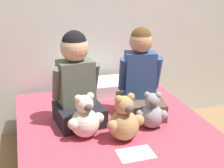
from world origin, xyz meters
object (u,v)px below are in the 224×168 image
teddy_bear_held_by_right_child (152,113)px  sign_card (136,154)px  bed (123,165)px  teddy_bear_held_by_left_child (85,119)px  teddy_bear_between_children (125,121)px  child_on_left (77,82)px  child_on_right (140,80)px  pillow_at_headboard (94,88)px

teddy_bear_held_by_right_child → sign_card: teddy_bear_held_by_right_child is taller
bed → teddy_bear_held_by_right_child: bearing=21.0°
teddy_bear_held_by_right_child → sign_card: bearing=-107.6°
bed → sign_card: sign_card is taller
teddy_bear_held_by_left_child → teddy_bear_between_children: bearing=-37.8°
teddy_bear_held_by_right_child → teddy_bear_between_children: (-0.23, -0.10, 0.02)m
child_on_left → teddy_bear_between_children: (0.23, -0.34, -0.16)m
bed → sign_card: (0.01, -0.20, 0.20)m
child_on_right → teddy_bear_held_by_left_child: bearing=-142.9°
teddy_bear_held_by_left_child → sign_card: size_ratio=1.39×
bed → pillow_at_headboard: size_ratio=3.29×
child_on_left → sign_card: child_on_left is taller
teddy_bear_held_by_left_child → teddy_bear_held_by_right_child: 0.45m
bed → child_on_left: size_ratio=3.03×
bed → teddy_bear_held_by_left_child: teddy_bear_held_by_left_child is taller
bed → pillow_at_headboard: bearing=90.0°
bed → teddy_bear_between_children: 0.33m
child_on_right → teddy_bear_held_by_right_child: size_ratio=2.51×
sign_card → teddy_bear_held_by_left_child: bearing=128.5°
pillow_at_headboard → sign_card: size_ratio=2.80×
sign_card → teddy_bear_held_by_right_child: bearing=52.2°
child_on_right → teddy_bear_held_by_left_child: 0.53m
pillow_at_headboard → child_on_left: bearing=-116.3°
teddy_bear_held_by_left_child → pillow_at_headboard: bearing=59.2°
teddy_bear_held_by_left_child → teddy_bear_held_by_right_child: teddy_bear_held_by_left_child is taller
teddy_bear_held_by_right_child → pillow_at_headboard: (-0.23, 0.70, -0.05)m
child_on_left → pillow_at_headboard: (0.23, 0.46, -0.23)m
pillow_at_headboard → teddy_bear_between_children: bearing=-89.7°
teddy_bear_held_by_left_child → bed: bearing=-35.7°
child_on_right → child_on_left: bearing=-169.9°
sign_card → teddy_bear_between_children: bearing=91.4°
child_on_left → teddy_bear_held_by_right_child: size_ratio=2.51×
teddy_bear_held_by_right_child → teddy_bear_between_children: teddy_bear_between_children is taller
teddy_bear_between_children → teddy_bear_held_by_left_child: bearing=145.6°
child_on_left → teddy_bear_held_by_right_child: (0.46, -0.24, -0.18)m
teddy_bear_held_by_right_child → pillow_at_headboard: bearing=128.5°
child_on_left → teddy_bear_between_children: size_ratio=2.12×
child_on_left → child_on_right: bearing=-7.1°
bed → teddy_bear_held_by_left_child: size_ratio=6.63×
child_on_left → teddy_bear_held_by_right_child: 0.55m
teddy_bear_held_by_left_child → sign_card: 0.39m
bed → sign_card: bearing=-87.3°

